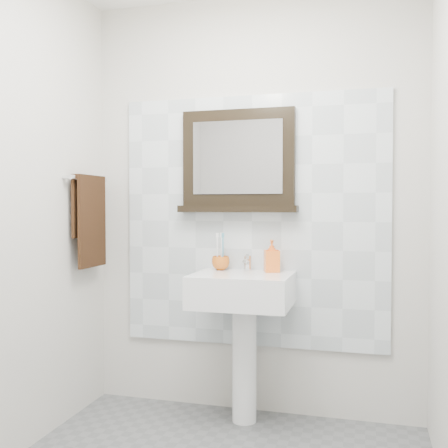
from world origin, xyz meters
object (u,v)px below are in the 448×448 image
(pedestal_sink, at_px, (243,306))
(toothbrush_cup, at_px, (221,263))
(soap_dispenser, at_px, (272,256))
(hand_towel, at_px, (90,214))
(framed_mirror, at_px, (238,163))

(pedestal_sink, relative_size, toothbrush_cup, 9.17)
(toothbrush_cup, height_order, soap_dispenser, soap_dispenser)
(toothbrush_cup, relative_size, hand_towel, 0.19)
(toothbrush_cup, xyz_separation_m, hand_towel, (-0.77, -0.18, 0.29))
(toothbrush_cup, distance_m, framed_mirror, 0.60)
(pedestal_sink, height_order, toothbrush_cup, pedestal_sink)
(toothbrush_cup, xyz_separation_m, framed_mirror, (0.09, 0.05, 0.59))
(soap_dispenser, relative_size, hand_towel, 0.34)
(soap_dispenser, relative_size, framed_mirror, 0.26)
(pedestal_sink, bearing_deg, framed_mirror, 111.24)
(toothbrush_cup, bearing_deg, framed_mirror, 29.54)
(pedestal_sink, relative_size, soap_dispenser, 5.15)
(soap_dispenser, height_order, framed_mirror, framed_mirror)
(hand_towel, bearing_deg, soap_dispenser, 8.70)
(toothbrush_cup, height_order, framed_mirror, framed_mirror)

